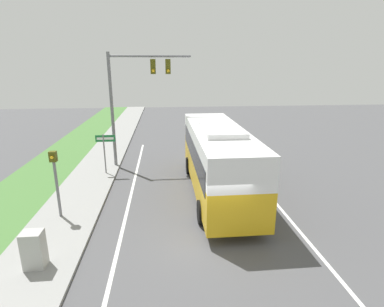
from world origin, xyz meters
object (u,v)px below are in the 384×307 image
(utility_cabinet, at_px, (34,250))
(pedestrian_signal, at_px, (55,174))
(bus, at_px, (217,156))
(street_sign, at_px, (105,147))
(signal_gantry, at_px, (133,89))

(utility_cabinet, bearing_deg, pedestrian_signal, 95.32)
(bus, height_order, street_sign, bus)
(pedestrian_signal, relative_size, street_sign, 1.20)
(signal_gantry, bearing_deg, pedestrian_signal, -111.43)
(bus, relative_size, utility_cabinet, 8.01)
(bus, bearing_deg, utility_cabinet, -141.07)
(pedestrian_signal, bearing_deg, street_sign, 79.16)
(signal_gantry, bearing_deg, street_sign, -137.51)
(pedestrian_signal, bearing_deg, utility_cabinet, -84.68)
(bus, distance_m, street_sign, 7.13)
(street_sign, bearing_deg, pedestrian_signal, -100.84)
(bus, relative_size, signal_gantry, 1.38)
(utility_cabinet, bearing_deg, street_sign, 85.41)
(signal_gantry, relative_size, street_sign, 2.86)
(signal_gantry, xyz_separation_m, utility_cabinet, (-2.45, -10.62, -4.36))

